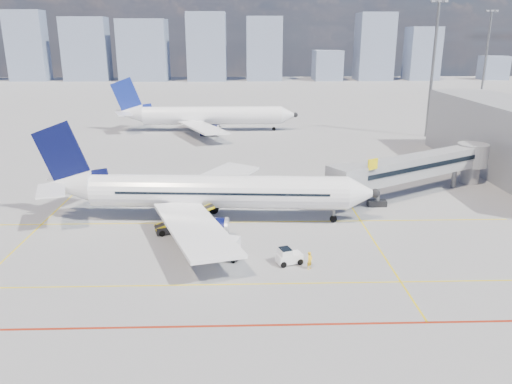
# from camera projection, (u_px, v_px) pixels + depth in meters

# --- Properties ---
(ground) EXTENTS (420.00, 420.00, 0.00)m
(ground) POSITION_uv_depth(u_px,v_px,m) (229.00, 253.00, 45.63)
(ground) COLOR gray
(ground) RESTS_ON ground
(apron_markings) EXTENTS (90.00, 35.12, 0.01)m
(apron_markings) POSITION_uv_depth(u_px,v_px,m) (221.00, 273.00, 41.88)
(apron_markings) COLOR yellow
(apron_markings) RESTS_ON ground
(jet_bridge) EXTENTS (23.55, 15.78, 6.30)m
(jet_bridge) POSITION_uv_depth(u_px,v_px,m) (422.00, 166.00, 61.35)
(jet_bridge) COLOR gray
(jet_bridge) RESTS_ON ground
(floodlight_mast_ne) EXTENTS (3.20, 0.61, 25.45)m
(floodlight_mast_ne) POSITION_uv_depth(u_px,v_px,m) (433.00, 66.00, 95.18)
(floodlight_mast_ne) COLOR slate
(floodlight_mast_ne) RESTS_ON ground
(floodlight_mast_far) EXTENTS (3.20, 0.61, 25.45)m
(floodlight_mast_far) POSITION_uv_depth(u_px,v_px,m) (486.00, 58.00, 129.37)
(floodlight_mast_far) COLOR slate
(floodlight_mast_far) RESTS_ON ground
(distant_skyline) EXTENTS (255.52, 15.80, 30.02)m
(distant_skyline) POSITION_uv_depth(u_px,v_px,m) (205.00, 50.00, 222.55)
(distant_skyline) COLOR #7584A2
(distant_skyline) RESTS_ON ground
(main_aircraft) EXTENTS (36.32, 31.62, 10.74)m
(main_aircraft) POSITION_uv_depth(u_px,v_px,m) (205.00, 192.00, 52.84)
(main_aircraft) COLOR white
(main_aircraft) RESTS_ON ground
(second_aircraft) EXTENTS (38.48, 33.54, 11.21)m
(second_aircraft) POSITION_uv_depth(u_px,v_px,m) (204.00, 116.00, 103.76)
(second_aircraft) COLOR white
(second_aircraft) RESTS_ON ground
(baggage_tug) EXTENTS (2.44, 1.92, 1.50)m
(baggage_tug) POSITION_uv_depth(u_px,v_px,m) (288.00, 256.00, 43.31)
(baggage_tug) COLOR white
(baggage_tug) RESTS_ON ground
(cargo_dolly) EXTENTS (3.99, 2.62, 2.02)m
(cargo_dolly) POSITION_uv_depth(u_px,v_px,m) (220.00, 247.00, 44.33)
(cargo_dolly) COLOR black
(cargo_dolly) RESTS_ON ground
(belt_loader) EXTENTS (6.23, 3.08, 2.51)m
(belt_loader) POSITION_uv_depth(u_px,v_px,m) (178.00, 226.00, 50.53)
(belt_loader) COLOR black
(belt_loader) RESTS_ON ground
(ramp_worker) EXTENTS (0.67, 0.68, 1.57)m
(ramp_worker) POSITION_uv_depth(u_px,v_px,m) (310.00, 260.00, 42.36)
(ramp_worker) COLOR yellow
(ramp_worker) RESTS_ON ground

